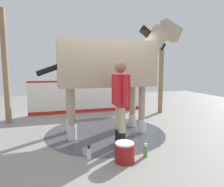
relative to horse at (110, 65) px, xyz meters
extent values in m
cube|color=gray|center=(-0.26, 0.26, -1.65)|extent=(16.00, 16.00, 0.02)
cylinder|color=#42444C|center=(0.00, 0.12, -1.64)|extent=(2.90, 2.90, 0.00)
cube|color=white|center=(2.36, 0.21, -1.09)|extent=(0.22, 4.09, 1.11)
cube|color=red|center=(2.36, 0.21, -0.50)|extent=(0.24, 4.09, 0.06)
cube|color=red|center=(2.36, 0.21, -1.58)|extent=(0.22, 4.09, 0.12)
cylinder|color=olive|center=(1.66, -2.29, -0.04)|extent=(0.16, 0.16, 3.20)
cylinder|color=olive|center=(1.47, 2.64, -0.04)|extent=(0.16, 0.16, 3.20)
cube|color=tan|center=(0.00, 0.12, 0.02)|extent=(1.12, 2.25, 1.03)
cylinder|color=tan|center=(0.31, -0.71, -1.07)|extent=(0.16, 0.16, 1.15)
cylinder|color=silver|center=(0.31, -0.71, -1.48)|extent=(0.20, 0.20, 0.32)
cylinder|color=tan|center=(-0.26, -0.73, -1.07)|extent=(0.16, 0.16, 1.15)
cylinder|color=silver|center=(-0.26, -0.73, -1.48)|extent=(0.20, 0.20, 0.32)
cylinder|color=tan|center=(0.25, 0.97, -1.07)|extent=(0.16, 0.16, 1.15)
cylinder|color=silver|center=(0.25, 0.97, -1.48)|extent=(0.20, 0.20, 0.32)
cylinder|color=tan|center=(-0.32, 0.95, -1.07)|extent=(0.16, 0.16, 1.15)
cylinder|color=silver|center=(-0.32, 0.95, -1.48)|extent=(0.20, 0.20, 0.32)
cylinder|color=tan|center=(0.04, -1.13, 0.53)|extent=(0.50, 0.90, 0.98)
cube|color=black|center=(0.04, -1.13, 0.69)|extent=(0.09, 0.75, 0.60)
cube|color=tan|center=(0.06, -1.60, 0.89)|extent=(0.30, 0.66, 0.56)
cylinder|color=black|center=(-0.05, 1.32, -0.08)|extent=(0.15, 0.70, 0.35)
cylinder|color=black|center=(-1.12, 0.05, -1.47)|extent=(0.15, 0.15, 0.34)
cylinder|color=#C6B793|center=(-1.12, 0.05, -1.05)|extent=(0.13, 0.13, 0.51)
cylinder|color=black|center=(-0.90, 0.05, -1.47)|extent=(0.15, 0.15, 0.34)
cylinder|color=#C6B793|center=(-0.90, 0.05, -1.05)|extent=(0.13, 0.13, 0.51)
cube|color=red|center=(-1.01, 0.05, -0.50)|extent=(0.49, 0.22, 0.60)
cylinder|color=red|center=(-1.30, 0.04, -0.48)|extent=(0.09, 0.09, 0.57)
cylinder|color=red|center=(-0.71, 0.05, -0.48)|extent=(0.09, 0.09, 0.57)
sphere|color=#936B4C|center=(-1.01, 0.05, -0.05)|extent=(0.23, 0.23, 0.23)
cylinder|color=maroon|center=(-1.60, 0.15, -1.49)|extent=(0.34, 0.34, 0.30)
cylinder|color=white|center=(-1.60, 0.15, -1.33)|extent=(0.31, 0.31, 0.03)
cylinder|color=white|center=(-1.36, 0.72, -1.55)|extent=(0.07, 0.07, 0.19)
cylinder|color=black|center=(-1.36, 0.72, -1.43)|extent=(0.05, 0.05, 0.04)
cylinder|color=#4CA559|center=(-1.52, -0.27, -1.54)|extent=(0.08, 0.08, 0.20)
cylinder|color=white|center=(-1.52, -0.27, -1.43)|extent=(0.05, 0.05, 0.04)
camera|label=1|loc=(-4.53, 1.14, -0.11)|focal=30.94mm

